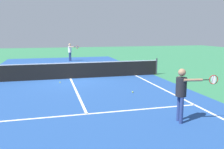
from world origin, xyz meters
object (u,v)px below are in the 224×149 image
object	(u,v)px
player_near	(182,89)
player_far	(70,50)
tennis_ball_near_net	(60,82)
tennis_ball_mid_court	(133,92)
net	(70,70)

from	to	relation	value
player_near	player_far	size ratio (longest dim) A/B	0.99
player_near	tennis_ball_near_net	size ratio (longest dim) A/B	25.10
player_far	tennis_ball_mid_court	size ratio (longest dim) A/B	25.32
player_far	tennis_ball_near_net	world-z (taller)	player_far
net	tennis_ball_near_net	distance (m)	1.36
player_far	tennis_ball_mid_court	bearing A→B (deg)	-82.44
net	tennis_ball_near_net	world-z (taller)	net
net	player_near	xyz separation A→B (m)	(2.67, -7.83, 0.54)
player_near	tennis_ball_near_net	xyz separation A→B (m)	(-3.33, 6.73, -1.00)
net	tennis_ball_near_net	size ratio (longest dim) A/B	169.05
tennis_ball_mid_court	tennis_ball_near_net	bearing A→B (deg)	136.23
net	player_far	xyz separation A→B (m)	(0.74, 8.82, 0.55)
player_near	tennis_ball_mid_court	world-z (taller)	player_near
net	player_near	world-z (taller)	player_near
player_far	net	bearing A→B (deg)	-94.82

